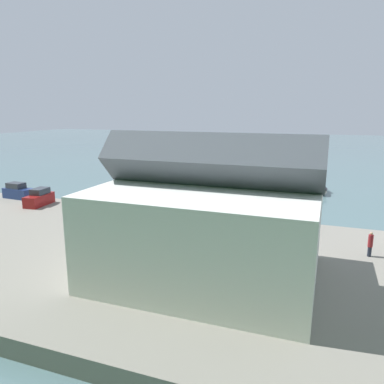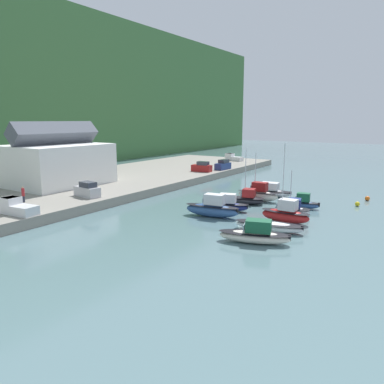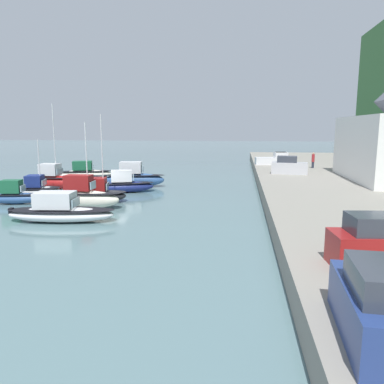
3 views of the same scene
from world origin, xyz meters
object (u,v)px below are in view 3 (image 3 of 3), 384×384
(parked_car_1, at_px, (289,166))
(moored_boat_8, at_px, (37,188))
(moored_boat_0, at_px, (134,178))
(parked_car_2, at_px, (383,245))
(moored_boat_6, at_px, (73,179))
(person_on_quay, at_px, (313,160))
(moored_boat_4, at_px, (60,211))
(parked_car_0, at_px, (379,307))
(moored_boat_2, at_px, (99,193))
(moored_boat_3, at_px, (82,196))
(pickup_truck_0, at_px, (274,159))
(moored_boat_7, at_px, (53,180))
(moored_boat_5, at_px, (85,172))
(moored_boat_1, at_px, (124,184))
(moored_boat_9, at_px, (14,195))

(parked_car_1, bearing_deg, moored_boat_8, -59.48)
(moored_boat_0, distance_m, parked_car_2, 32.36)
(moored_boat_6, relative_size, person_on_quay, 3.71)
(moored_boat_8, xyz_separation_m, parked_car_1, (-11.06, 26.38, 1.50))
(moored_boat_4, xyz_separation_m, parked_car_0, (15.84, 16.88, 1.46))
(moored_boat_2, distance_m, moored_boat_3, 2.88)
(moored_boat_2, distance_m, parked_car_1, 23.19)
(parked_car_1, relative_size, pickup_truck_0, 0.90)
(moored_boat_7, xyz_separation_m, parked_car_0, (29.82, 24.76, 1.17))
(moored_boat_5, xyz_separation_m, parked_car_2, (33.24, 26.86, 1.39))
(moored_boat_0, xyz_separation_m, parked_car_0, (32.35, 16.06, 1.15))
(moored_boat_3, distance_m, person_on_quay, 33.23)
(moored_boat_1, height_order, moored_boat_8, moored_boat_8)
(moored_boat_1, height_order, moored_boat_6, moored_boat_1)
(moored_boat_8, bearing_deg, moored_boat_7, 173.42)
(moored_boat_8, xyz_separation_m, moored_boat_9, (4.07, 0.10, 0.02))
(moored_boat_9, xyz_separation_m, parked_car_1, (-15.13, 26.28, 1.48))
(moored_boat_0, bearing_deg, moored_boat_7, -82.32)
(moored_boat_1, xyz_separation_m, parked_car_2, (23.15, 18.12, 1.39))
(moored_boat_3, bearing_deg, moored_boat_1, 171.58)
(moored_boat_2, bearing_deg, person_on_quay, 119.82)
(moored_boat_1, distance_m, parked_car_1, 19.89)
(moored_boat_9, distance_m, parked_car_1, 30.36)
(parked_car_1, distance_m, pickup_truck_0, 11.43)
(moored_boat_5, distance_m, parked_car_0, 46.07)
(moored_boat_4, bearing_deg, moored_boat_7, -156.65)
(parked_car_1, distance_m, person_on_quay, 8.39)
(moored_boat_1, bearing_deg, parked_car_1, 95.50)
(moored_boat_8, xyz_separation_m, parked_car_2, (20.02, 26.31, 1.50))
(moored_boat_4, xyz_separation_m, moored_boat_6, (-18.42, -7.59, -0.21))
(moored_boat_3, bearing_deg, moored_boat_7, -142.33)
(moored_boat_7, height_order, parked_car_1, moored_boat_7)
(moored_boat_3, height_order, moored_boat_5, moored_boat_3)
(moored_boat_2, distance_m, moored_boat_4, 7.36)
(moored_boat_8, height_order, pickup_truck_0, moored_boat_8)
(moored_boat_3, distance_m, moored_boat_9, 7.16)
(moored_boat_0, bearing_deg, moored_boat_8, -59.00)
(moored_boat_2, distance_m, moored_boat_8, 7.92)
(moored_boat_7, bearing_deg, pickup_truck_0, 126.08)
(moored_boat_8, bearing_deg, parked_car_1, 99.31)
(moored_boat_8, height_order, parked_car_0, moored_boat_8)
(moored_boat_2, distance_m, pickup_truck_0, 30.72)
(moored_boat_0, xyz_separation_m, parked_car_1, (-4.30, 18.19, 1.15))
(moored_boat_3, height_order, moored_boat_4, moored_boat_3)
(moored_boat_0, distance_m, moored_boat_1, 3.64)
(moored_boat_0, relative_size, moored_boat_9, 1.41)
(moored_boat_2, bearing_deg, parked_car_1, 113.27)
(moored_boat_7, bearing_deg, moored_boat_0, 107.32)
(moored_boat_0, xyz_separation_m, pickup_truck_0, (-15.70, 17.37, 1.05))
(moored_boat_0, bearing_deg, moored_boat_1, -8.47)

